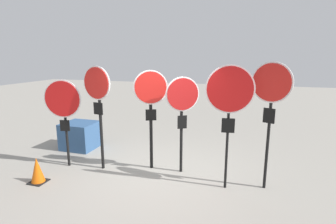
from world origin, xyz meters
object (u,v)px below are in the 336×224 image
(stop_sign_5, at_px, (271,95))
(stop_sign_2, at_px, (151,99))
(stop_sign_0, at_px, (63,104))
(stop_sign_1, at_px, (98,95))
(storage_crate, at_px, (80,135))
(stop_sign_3, at_px, (182,104))
(stop_sign_4, at_px, (230,97))
(traffic_cone_0, at_px, (37,170))

(stop_sign_5, bearing_deg, stop_sign_2, -162.78)
(stop_sign_0, distance_m, stop_sign_1, 0.91)
(stop_sign_0, height_order, stop_sign_1, stop_sign_1)
(stop_sign_2, distance_m, storage_crate, 2.94)
(stop_sign_1, bearing_deg, storage_crate, 152.64)
(stop_sign_3, bearing_deg, stop_sign_1, 159.69)
(stop_sign_4, distance_m, storage_crate, 4.75)
(stop_sign_4, relative_size, storage_crate, 2.75)
(stop_sign_0, height_order, stop_sign_2, stop_sign_2)
(stop_sign_5, distance_m, traffic_cone_0, 5.08)
(stop_sign_3, height_order, storage_crate, stop_sign_3)
(stop_sign_0, relative_size, stop_sign_1, 0.87)
(stop_sign_1, height_order, stop_sign_3, stop_sign_1)
(stop_sign_0, bearing_deg, storage_crate, 100.58)
(storage_crate, bearing_deg, stop_sign_4, -15.64)
(stop_sign_4, bearing_deg, traffic_cone_0, -173.47)
(stop_sign_1, xyz_separation_m, stop_sign_4, (2.95, -0.10, 0.12))
(stop_sign_2, height_order, stop_sign_4, stop_sign_4)
(stop_sign_0, bearing_deg, stop_sign_4, -11.38)
(stop_sign_1, relative_size, stop_sign_4, 0.97)
(stop_sign_2, relative_size, storage_crate, 2.58)
(stop_sign_3, distance_m, stop_sign_5, 1.85)
(stop_sign_3, relative_size, storage_crate, 2.43)
(stop_sign_5, bearing_deg, stop_sign_0, -154.11)
(stop_sign_0, bearing_deg, traffic_cone_0, -106.38)
(stop_sign_0, xyz_separation_m, stop_sign_5, (4.58, 0.25, 0.38))
(stop_sign_3, xyz_separation_m, stop_sign_5, (1.81, -0.25, 0.31))
(stop_sign_5, xyz_separation_m, storage_crate, (-5.08, 0.98, -1.56))
(stop_sign_4, xyz_separation_m, stop_sign_5, (0.75, 0.24, 0.03))
(stop_sign_0, height_order, stop_sign_5, stop_sign_5)
(stop_sign_2, relative_size, stop_sign_3, 1.06)
(stop_sign_5, distance_m, storage_crate, 5.40)
(stop_sign_2, relative_size, stop_sign_4, 0.94)
(storage_crate, bearing_deg, stop_sign_2, -16.12)
(stop_sign_4, xyz_separation_m, traffic_cone_0, (-3.90, -0.92, -1.64))
(stop_sign_2, xyz_separation_m, stop_sign_4, (1.80, -0.48, 0.21))
(stop_sign_0, height_order, stop_sign_4, stop_sign_4)
(stop_sign_3, height_order, stop_sign_5, stop_sign_5)
(stop_sign_4, distance_m, stop_sign_5, 0.79)
(stop_sign_0, xyz_separation_m, storage_crate, (-0.50, 1.23, -1.18))
(stop_sign_2, xyz_separation_m, stop_sign_5, (2.56, -0.25, 0.24))
(traffic_cone_0, distance_m, storage_crate, 2.18)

